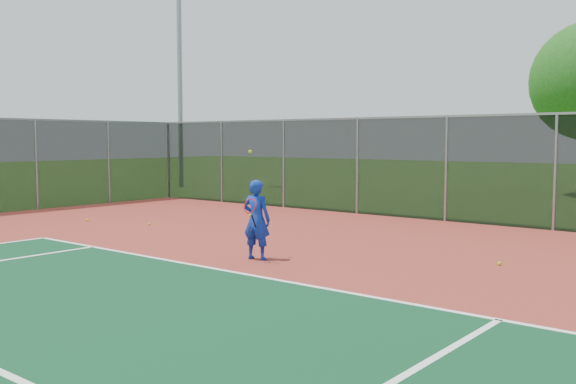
# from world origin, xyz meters

# --- Properties ---
(ground) EXTENTS (120.00, 120.00, 0.00)m
(ground) POSITION_xyz_m (0.00, 0.00, 0.00)
(ground) COLOR #315E1B
(ground) RESTS_ON ground
(court_apron) EXTENTS (30.00, 20.00, 0.02)m
(court_apron) POSITION_xyz_m (0.00, 2.00, 0.01)
(court_apron) COLOR maroon
(court_apron) RESTS_ON ground
(fence_back) EXTENTS (30.00, 0.06, 3.03)m
(fence_back) POSITION_xyz_m (0.00, 12.00, 1.56)
(fence_back) COLOR black
(fence_back) RESTS_ON court_apron
(tennis_player) EXTENTS (0.64, 0.66, 2.14)m
(tennis_player) POSITION_xyz_m (-3.28, 4.19, 0.81)
(tennis_player) COLOR #112DA4
(tennis_player) RESTS_ON court_apron
(practice_ball_2) EXTENTS (0.07, 0.07, 0.07)m
(practice_ball_2) POSITION_xyz_m (-8.13, 9.31, 0.06)
(practice_ball_2) COLOR #C3D318
(practice_ball_2) RESTS_ON court_apron
(practice_ball_3) EXTENTS (0.07, 0.07, 0.07)m
(practice_ball_3) POSITION_xyz_m (0.64, 6.60, 0.06)
(practice_ball_3) COLOR #C3D318
(practice_ball_3) RESTS_ON court_apron
(practice_ball_6) EXTENTS (0.07, 0.07, 0.07)m
(practice_ball_6) POSITION_xyz_m (-10.95, 5.50, 0.06)
(practice_ball_6) COLOR #C3D318
(practice_ball_6) RESTS_ON court_apron
(practice_ball_7) EXTENTS (0.07, 0.07, 0.07)m
(practice_ball_7) POSITION_xyz_m (-8.89, 6.06, 0.06)
(practice_ball_7) COLOR #C3D318
(practice_ball_7) RESTS_ON court_apron
(floodlight_nw) EXTENTS (0.90, 0.40, 13.31)m
(floodlight_nw) POSITION_xyz_m (-19.27, 16.44, 7.44)
(floodlight_nw) COLOR gray
(floodlight_nw) RESTS_ON ground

